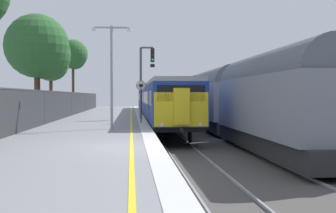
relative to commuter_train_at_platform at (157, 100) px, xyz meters
The scene contains 9 objects.
ground 27.09m from the commuter_train_at_platform, 88.84° to the right, with size 17.40×110.00×1.21m.
commuter_train_at_platform is the anchor object (origin of this frame).
freight_train_adjacent_track 9.22m from the commuter_train_at_platform, 64.25° to the right, with size 2.60×41.17×4.66m.
signal_gantry 10.04m from the commuter_train_at_platform, 98.66° to the right, with size 1.10×0.24×5.25m.
speed_limit_sign 14.62m from the commuter_train_at_platform, 97.26° to the right, with size 0.59×0.08×2.63m.
platform_lamp_mid 19.45m from the commuter_train_at_platform, 100.24° to the right, with size 2.00×0.20×5.26m.
background_tree_left 14.38m from the commuter_train_at_platform, 132.59° to the left, with size 3.41×3.43×8.22m.
background_tree_right 11.79m from the commuter_train_at_platform, 160.55° to the left, with size 3.68×3.68×6.87m.
background_tree_back 13.00m from the commuter_train_at_platform, 138.08° to the right, with size 4.82×4.75×7.76m.
Camera 1 is at (-0.36, -14.42, 1.69)m, focal length 46.57 mm.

